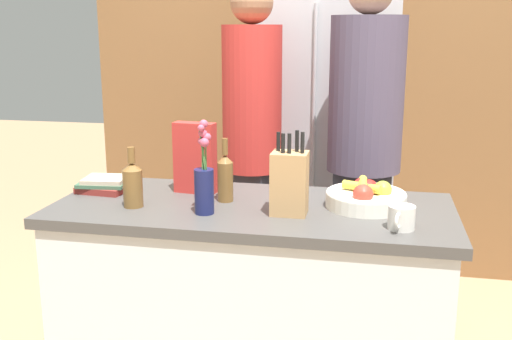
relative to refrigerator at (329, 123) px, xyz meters
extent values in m
cube|color=silver|center=(-0.19, -1.30, -0.59)|extent=(1.47, 0.62, 0.85)
cube|color=#474442|center=(-0.19, -1.30, -0.14)|extent=(1.53, 0.65, 0.04)
cube|color=brown|center=(-0.19, 0.36, 0.29)|extent=(2.73, 0.12, 2.60)
cube|color=#B7B7BC|center=(0.00, 0.00, 0.00)|extent=(0.75, 0.60, 2.03)
cylinder|color=#B7B7BC|center=(-0.06, -0.31, 0.10)|extent=(0.02, 0.02, 1.11)
cylinder|color=silver|center=(0.24, -1.23, -0.10)|extent=(0.30, 0.30, 0.05)
torus|color=silver|center=(0.24, -1.23, -0.07)|extent=(0.30, 0.30, 0.02)
sphere|color=red|center=(0.23, -1.29, -0.06)|extent=(0.08, 0.08, 0.08)
sphere|color=red|center=(0.25, -1.21, -0.06)|extent=(0.07, 0.07, 0.07)
sphere|color=#99B233|center=(0.30, -1.21, -0.06)|extent=(0.07, 0.07, 0.07)
sphere|color=red|center=(0.25, -1.15, -0.07)|extent=(0.06, 0.06, 0.06)
sphere|color=red|center=(0.23, -1.18, -0.06)|extent=(0.07, 0.07, 0.07)
cylinder|color=yellow|center=(0.23, -1.22, -0.05)|extent=(0.15, 0.09, 0.03)
cylinder|color=yellow|center=(0.23, -1.22, -0.04)|extent=(0.04, 0.14, 0.03)
cube|color=tan|center=(-0.03, -1.38, -0.01)|extent=(0.13, 0.11, 0.23)
cylinder|color=black|center=(-0.08, -1.36, 0.13)|extent=(0.01, 0.01, 0.08)
cylinder|color=black|center=(-0.05, -1.39, 0.14)|extent=(0.01, 0.01, 0.08)
cylinder|color=black|center=(-0.03, -1.39, 0.14)|extent=(0.01, 0.01, 0.08)
cylinder|color=black|center=(-0.01, -1.36, 0.14)|extent=(0.01, 0.01, 0.09)
cylinder|color=black|center=(0.02, -1.38, 0.14)|extent=(0.01, 0.01, 0.09)
cylinder|color=#191E4C|center=(-0.33, -1.43, -0.04)|extent=(0.07, 0.07, 0.17)
cylinder|color=#477538|center=(-0.33, -1.43, 0.10)|extent=(0.01, 0.02, 0.12)
sphere|color=#C64C66|center=(-0.32, -1.43, 0.16)|extent=(0.03, 0.03, 0.03)
cylinder|color=#477538|center=(-0.33, -1.43, 0.12)|extent=(0.01, 0.01, 0.17)
sphere|color=#C64C66|center=(-0.33, -1.43, 0.21)|extent=(0.03, 0.03, 0.03)
cylinder|color=#477538|center=(-0.34, -1.43, 0.11)|extent=(0.01, 0.01, 0.13)
sphere|color=#C64C66|center=(-0.34, -1.43, 0.17)|extent=(0.03, 0.03, 0.03)
cylinder|color=#477538|center=(-0.34, -1.43, 0.09)|extent=(0.01, 0.01, 0.10)
sphere|color=#C64C66|center=(-0.34, -1.43, 0.15)|extent=(0.03, 0.03, 0.03)
cylinder|color=#477538|center=(-0.34, -1.44, 0.12)|extent=(0.02, 0.01, 0.15)
sphere|color=#C64C66|center=(-0.34, -1.44, 0.19)|extent=(0.02, 0.02, 0.02)
cylinder|color=#477538|center=(-0.33, -1.44, 0.09)|extent=(0.02, 0.01, 0.10)
sphere|color=#C64C66|center=(-0.33, -1.44, 0.14)|extent=(0.03, 0.03, 0.03)
cube|color=red|center=(-0.45, -1.16, 0.02)|extent=(0.18, 0.08, 0.29)
cylinder|color=silver|center=(0.37, -1.47, -0.08)|extent=(0.09, 0.09, 0.08)
torus|color=silver|center=(0.35, -1.52, -0.08)|extent=(0.03, 0.06, 0.06)
cube|color=maroon|center=(-0.83, -1.23, -0.11)|extent=(0.20, 0.16, 0.03)
cube|color=#3D6047|center=(-0.83, -1.23, -0.09)|extent=(0.21, 0.16, 0.02)
cube|color=#B7A88E|center=(-0.82, -1.22, -0.07)|extent=(0.18, 0.16, 0.02)
cylinder|color=brown|center=(-0.62, -1.40, -0.05)|extent=(0.07, 0.07, 0.14)
cone|color=brown|center=(-0.62, -1.40, 0.03)|extent=(0.07, 0.07, 0.03)
cylinder|color=brown|center=(-0.62, -1.40, 0.08)|extent=(0.03, 0.03, 0.06)
cylinder|color=brown|center=(-0.30, -1.26, -0.05)|extent=(0.06, 0.06, 0.16)
cone|color=brown|center=(-0.30, -1.26, 0.05)|extent=(0.06, 0.06, 0.03)
cylinder|color=brown|center=(-0.30, -1.26, 0.09)|extent=(0.02, 0.02, 0.07)
cube|color=#383842|center=(-0.34, -0.57, -0.59)|extent=(0.27, 0.24, 0.85)
cylinder|color=red|center=(-0.34, -0.57, 0.20)|extent=(0.29, 0.29, 0.71)
sphere|color=#996B4C|center=(-0.34, -0.57, 0.66)|extent=(0.21, 0.21, 0.21)
cube|color=#383842|center=(0.22, -0.57, -0.57)|extent=(0.28, 0.19, 0.88)
cylinder|color=#4C4256|center=(0.22, -0.57, 0.23)|extent=(0.35, 0.35, 0.73)
camera|label=1|loc=(0.27, -3.45, 0.54)|focal=42.00mm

